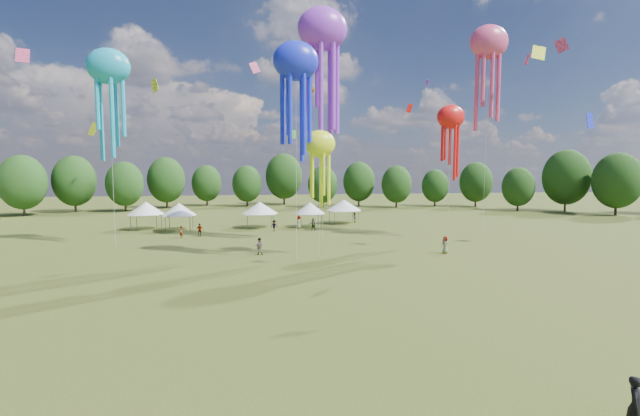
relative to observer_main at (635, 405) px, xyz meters
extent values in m
imported|color=black|center=(0.00, 0.00, 0.00)|extent=(0.81, 0.78, 1.86)
imported|color=gray|center=(-10.69, 31.84, -0.07)|extent=(0.95, 0.80, 1.72)
imported|color=gray|center=(-4.21, 51.27, 0.00)|extent=(0.76, 1.01, 1.87)
imported|color=gray|center=(5.87, 57.23, -0.08)|extent=(0.92, 1.02, 1.71)
imported|color=gray|center=(-8.02, 48.79, -0.14)|extent=(1.08, 0.69, 1.59)
imported|color=gray|center=(-17.93, 45.70, -0.08)|extent=(1.05, 0.57, 1.70)
imported|color=gray|center=(-2.38, 48.89, -0.05)|extent=(1.66, 0.58, 1.77)
imported|color=gray|center=(-20.12, 44.66, -0.16)|extent=(0.55, 0.65, 1.53)
imported|color=gray|center=(8.17, 29.24, -0.05)|extent=(0.86, 1.01, 1.76)
cylinder|color=#47474C|center=(-28.11, 52.57, 0.14)|extent=(0.08, 0.08, 2.13)
cylinder|color=#47474C|center=(-28.11, 56.10, 0.14)|extent=(0.08, 0.08, 2.13)
cylinder|color=#47474C|center=(-24.59, 52.57, 0.14)|extent=(0.08, 0.08, 2.13)
cylinder|color=#47474C|center=(-24.59, 56.10, 0.14)|extent=(0.08, 0.08, 2.13)
cube|color=white|center=(-26.35, 54.33, 1.25)|extent=(3.93, 3.93, 0.10)
cone|color=white|center=(-26.35, 54.33, 2.22)|extent=(5.10, 5.10, 1.83)
cylinder|color=#47474C|center=(-23.10, 50.86, 0.11)|extent=(0.08, 0.08, 2.07)
cylinder|color=#47474C|center=(-23.10, 54.20, 0.11)|extent=(0.08, 0.08, 2.07)
cylinder|color=#47474C|center=(-19.76, 50.86, 0.11)|extent=(0.08, 0.08, 2.07)
cylinder|color=#47474C|center=(-19.76, 54.20, 0.11)|extent=(0.08, 0.08, 2.07)
cube|color=white|center=(-21.43, 52.53, 1.19)|extent=(3.74, 3.74, 0.10)
cone|color=white|center=(-21.43, 52.53, 2.13)|extent=(4.87, 4.87, 1.78)
cylinder|color=#47474C|center=(-11.75, 51.47, 0.10)|extent=(0.08, 0.08, 2.06)
cylinder|color=#47474C|center=(-11.75, 55.27, 0.10)|extent=(0.08, 0.08, 2.06)
cylinder|color=#47474C|center=(-7.95, 51.47, 0.10)|extent=(0.08, 0.08, 2.06)
cylinder|color=#47474C|center=(-7.95, 55.27, 0.10)|extent=(0.08, 0.08, 2.06)
cube|color=white|center=(-9.85, 53.37, 1.18)|extent=(4.20, 4.20, 0.10)
cone|color=white|center=(-9.85, 53.37, 2.11)|extent=(5.46, 5.46, 1.76)
cylinder|color=#47474C|center=(-3.89, 51.14, 0.06)|extent=(0.08, 0.08, 1.98)
cylinder|color=#47474C|center=(-3.89, 54.31, 0.06)|extent=(0.08, 0.08, 1.98)
cylinder|color=#47474C|center=(-0.72, 51.14, 0.06)|extent=(0.08, 0.08, 1.98)
cylinder|color=#47474C|center=(-0.72, 54.31, 0.06)|extent=(0.08, 0.08, 1.98)
cube|color=white|center=(-2.31, 52.72, 1.10)|extent=(3.57, 3.57, 0.10)
cone|color=white|center=(-2.31, 52.72, 2.00)|extent=(4.64, 4.64, 1.70)
cylinder|color=#47474C|center=(1.92, 54.57, 0.10)|extent=(0.08, 0.08, 2.05)
cylinder|color=#47474C|center=(1.92, 58.57, 0.10)|extent=(0.08, 0.08, 2.05)
cylinder|color=#47474C|center=(5.92, 54.57, 0.10)|extent=(0.08, 0.08, 2.05)
cylinder|color=#47474C|center=(5.92, 58.57, 0.10)|extent=(0.08, 0.08, 2.05)
cube|color=white|center=(3.92, 56.57, 1.17)|extent=(4.39, 4.39, 0.10)
cone|color=white|center=(3.92, 56.57, 2.10)|extent=(5.71, 5.71, 1.76)
ellipsoid|color=#1A28EB|center=(-7.30, 28.34, 17.48)|extent=(4.19, 2.94, 3.57)
cylinder|color=beige|center=(-7.30, 28.34, 8.27)|extent=(0.03, 0.03, 18.41)
ellipsoid|color=#9E33E2|center=(-3.08, 37.91, 23.67)|extent=(5.72, 4.01, 4.86)
cylinder|color=beige|center=(-3.08, 37.91, 11.37)|extent=(0.03, 0.03, 24.60)
ellipsoid|color=red|center=(13.13, 38.45, 14.22)|extent=(3.49, 2.44, 2.97)
cylinder|color=beige|center=(13.13, 38.45, 6.64)|extent=(0.03, 0.03, 15.15)
ellipsoid|color=#18A1CC|center=(-26.63, 40.12, 19.03)|extent=(4.62, 3.24, 3.93)
cylinder|color=beige|center=(-26.63, 40.12, 9.05)|extent=(0.03, 0.03, 19.96)
ellipsoid|color=#E7FF1A|center=(-4.84, 29.89, 10.14)|extent=(3.11, 2.18, 2.64)
cylinder|color=beige|center=(-4.84, 29.89, 4.60)|extent=(0.03, 0.03, 11.07)
ellipsoid|color=#DB4075|center=(17.59, 37.84, 23.27)|extent=(4.84, 3.39, 4.11)
cylinder|color=beige|center=(17.59, 37.84, 11.17)|extent=(0.03, 0.03, 24.20)
cube|color=#DB4075|center=(-10.10, 63.72, 25.25)|extent=(2.03, 0.65, 2.26)
cube|color=#9E33E2|center=(21.67, 64.72, 24.15)|extent=(0.47, 0.81, 0.93)
cube|color=#E09F0E|center=(-4.26, 40.47, 17.06)|extent=(1.63, 0.81, 1.68)
cube|color=#E7FF1A|center=(15.82, 26.36, 18.79)|extent=(1.68, 0.97, 1.69)
cube|color=#DB4075|center=(20.74, 34.88, 20.57)|extent=(0.63, 1.04, 1.26)
cube|color=#E7FF1A|center=(-26.48, 64.12, 21.75)|extent=(1.52, 1.84, 2.62)
cube|color=#DB4075|center=(34.99, 46.89, 26.38)|extent=(1.55, 1.48, 2.35)
cube|color=red|center=(20.60, 70.56, 20.24)|extent=(1.49, 1.29, 1.63)
cube|color=#E7FF1A|center=(-33.85, 56.82, 13.77)|extent=(1.85, 1.34, 2.16)
cube|color=#4BDD24|center=(-5.38, 49.16, 12.75)|extent=(1.13, 0.89, 1.27)
cube|color=#1A28EB|center=(24.50, 29.29, 12.91)|extent=(1.40, 0.64, 1.77)
cube|color=#DB4075|center=(-29.92, 28.65, 16.97)|extent=(1.04, 0.70, 1.25)
cylinder|color=#38281C|center=(-53.98, 78.93, 0.75)|extent=(0.44, 0.44, 3.36)
ellipsoid|color=#1D3E14|center=(-53.98, 78.93, 5.58)|extent=(8.40, 8.40, 10.51)
cylinder|color=#38281C|center=(-47.49, 86.23, 0.77)|extent=(0.44, 0.44, 3.41)
ellipsoid|color=#1D3E14|center=(-47.49, 86.23, 5.68)|extent=(8.53, 8.53, 10.66)
cylinder|color=#38281C|center=(-37.41, 85.76, 0.60)|extent=(0.44, 0.44, 3.07)
ellipsoid|color=#1D3E14|center=(-37.41, 85.76, 5.01)|extent=(7.66, 7.66, 9.58)
cylinder|color=#38281C|center=(-30.32, 94.08, 0.79)|extent=(0.44, 0.44, 3.43)
ellipsoid|color=#1D3E14|center=(-30.32, 94.08, 5.72)|extent=(8.58, 8.58, 10.73)
cylinder|color=#38281C|center=(-21.57, 99.70, 0.54)|extent=(0.44, 0.44, 2.95)
ellipsoid|color=#1D3E14|center=(-21.57, 99.70, 4.78)|extent=(7.37, 7.37, 9.21)
cylinder|color=#38281C|center=(-11.51, 95.80, 0.52)|extent=(0.44, 0.44, 2.89)
ellipsoid|color=#1D3E14|center=(-11.51, 95.80, 4.68)|extent=(7.23, 7.23, 9.04)
cylinder|color=#38281C|center=(-1.90, 100.23, 0.99)|extent=(0.44, 0.44, 3.84)
ellipsoid|color=#1D3E14|center=(-1.90, 100.23, 6.51)|extent=(9.60, 9.60, 11.99)
cylinder|color=#38281C|center=(6.38, 89.18, 0.49)|extent=(0.44, 0.44, 2.84)
ellipsoid|color=#1D3E14|center=(6.38, 89.18, 4.58)|extent=(7.11, 7.11, 8.89)
cylinder|color=#38281C|center=(16.12, 91.78, 0.65)|extent=(0.44, 0.44, 3.16)
ellipsoid|color=#1D3E14|center=(16.12, 91.78, 5.20)|extent=(7.91, 7.91, 9.88)
cylinder|color=#38281C|center=(23.88, 86.03, 0.51)|extent=(0.44, 0.44, 2.88)
ellipsoid|color=#1D3E14|center=(23.88, 86.03, 4.66)|extent=(7.21, 7.21, 9.01)
cylinder|color=#38281C|center=(34.71, 87.98, 0.38)|extent=(0.44, 0.44, 2.63)
ellipsoid|color=#1D3E14|center=(34.71, 87.98, 4.16)|extent=(6.57, 6.57, 8.22)
cylinder|color=#38281C|center=(43.70, 84.47, 0.63)|extent=(0.44, 0.44, 3.13)
ellipsoid|color=#1D3E14|center=(43.70, 84.47, 5.13)|extent=(7.81, 7.81, 9.77)
cylinder|color=#38281C|center=(46.83, 72.55, 0.43)|extent=(0.44, 0.44, 2.72)
ellipsoid|color=#1D3E14|center=(46.83, 72.55, 4.34)|extent=(6.80, 6.80, 8.50)
cylinder|color=#38281C|center=(56.15, 69.66, 0.97)|extent=(0.44, 0.44, 3.81)
ellipsoid|color=#1D3E14|center=(56.15, 69.66, 6.45)|extent=(9.52, 9.52, 11.90)
cylinder|color=#38281C|center=(59.76, 60.54, 0.82)|extent=(0.44, 0.44, 3.51)
ellipsoid|color=#1D3E14|center=(59.76, 60.54, 5.87)|extent=(8.78, 8.78, 10.97)
camera|label=1|loc=(-12.02, -10.81, 7.29)|focal=23.75mm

